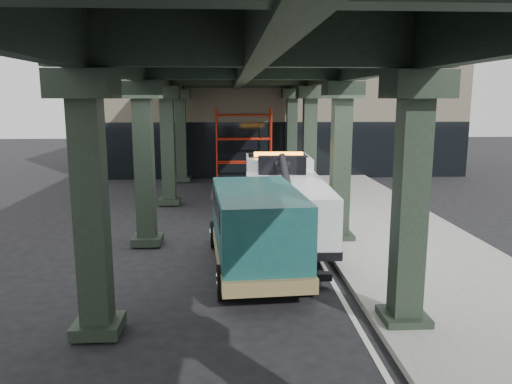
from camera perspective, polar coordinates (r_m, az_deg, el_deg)
name	(u,v)px	position (r m, az deg, el deg)	size (l,w,h in m)	color
ground	(261,264)	(13.91, 0.53, -8.24)	(90.00, 90.00, 0.00)	black
sidewalk	(397,239)	(16.65, 15.78, -5.19)	(5.00, 40.00, 0.15)	gray
lane_stripe	(310,242)	(15.99, 6.19, -5.75)	(0.12, 38.00, 0.01)	silver
viaduct	(243,65)	(15.17, -1.49, 14.26)	(7.40, 32.00, 6.40)	black
building	(271,106)	(33.26, 1.78, 9.77)	(22.00, 10.00, 8.00)	#C6B793
scaffolding	(244,142)	(27.89, -1.41, 5.71)	(3.08, 0.88, 4.00)	red
tow_truck	(282,196)	(16.55, 3.03, -0.43)	(2.66, 8.38, 2.72)	black
towed_van	(256,227)	(13.00, -0.05, -4.02)	(2.56, 5.68, 2.25)	#134544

